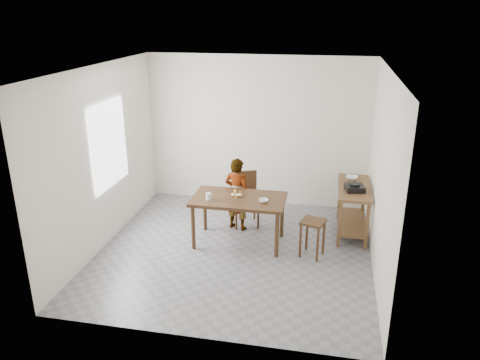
% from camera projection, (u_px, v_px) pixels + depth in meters
% --- Properties ---
extents(floor, '(4.00, 4.00, 0.04)m').
position_uv_depth(floor, '(235.00, 252.00, 7.03)').
color(floor, slate).
rests_on(floor, ground).
extents(ceiling, '(4.00, 4.00, 0.04)m').
position_uv_depth(ceiling, '(234.00, 67.00, 6.09)').
color(ceiling, white).
rests_on(ceiling, wall_back).
extents(wall_back, '(4.00, 0.04, 2.70)m').
position_uv_depth(wall_back, '(258.00, 131.00, 8.42)').
color(wall_back, silver).
rests_on(wall_back, ground).
extents(wall_front, '(4.00, 0.04, 2.70)m').
position_uv_depth(wall_front, '(193.00, 229.00, 4.70)').
color(wall_front, silver).
rests_on(wall_front, ground).
extents(wall_left, '(0.04, 4.00, 2.70)m').
position_uv_depth(wall_left, '(101.00, 158.00, 6.93)').
color(wall_left, silver).
rests_on(wall_left, ground).
extents(wall_right, '(0.04, 4.00, 2.70)m').
position_uv_depth(wall_right, '(383.00, 176.00, 6.19)').
color(wall_right, silver).
rests_on(wall_right, ground).
extents(window_pane, '(0.02, 1.10, 1.30)m').
position_uv_depth(window_pane, '(110.00, 145.00, 7.05)').
color(window_pane, white).
rests_on(window_pane, wall_left).
extents(dining_table, '(1.40, 0.80, 0.75)m').
position_uv_depth(dining_table, '(239.00, 220.00, 7.17)').
color(dining_table, '#3F2714').
rests_on(dining_table, floor).
extents(prep_counter, '(0.50, 1.20, 0.80)m').
position_uv_depth(prep_counter, '(352.00, 210.00, 7.49)').
color(prep_counter, brown).
rests_on(prep_counter, floor).
extents(child, '(0.51, 0.41, 1.21)m').
position_uv_depth(child, '(237.00, 194.00, 7.57)').
color(child, white).
rests_on(child, floor).
extents(dining_chair, '(0.55, 0.55, 0.89)m').
position_uv_depth(dining_chair, '(246.00, 200.00, 7.77)').
color(dining_chair, '#3F2714').
rests_on(dining_chair, floor).
extents(stool, '(0.40, 0.40, 0.56)m').
position_uv_depth(stool, '(312.00, 238.00, 6.82)').
color(stool, '#3F2714').
rests_on(stool, floor).
extents(glass_tumbler, '(0.10, 0.10, 0.10)m').
position_uv_depth(glass_tumbler, '(209.00, 196.00, 6.96)').
color(glass_tumbler, white).
rests_on(glass_tumbler, dining_table).
extents(small_bowl, '(0.18, 0.18, 0.05)m').
position_uv_depth(small_bowl, '(263.00, 201.00, 6.88)').
color(small_bowl, white).
rests_on(small_bowl, dining_table).
extents(banana, '(0.21, 0.16, 0.07)m').
position_uv_depth(banana, '(237.00, 194.00, 7.08)').
color(banana, '#FFDC51').
rests_on(banana, dining_table).
extents(serving_bowl, '(0.22, 0.22, 0.05)m').
position_uv_depth(serving_bowl, '(352.00, 178.00, 7.66)').
color(serving_bowl, white).
rests_on(serving_bowl, prep_counter).
extents(gas_burner, '(0.33, 0.33, 0.09)m').
position_uv_depth(gas_burner, '(355.00, 188.00, 7.17)').
color(gas_burner, black).
rests_on(gas_burner, prep_counter).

